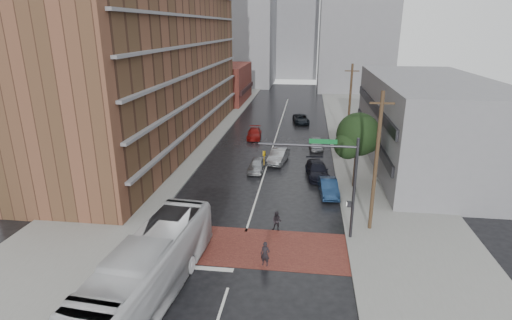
% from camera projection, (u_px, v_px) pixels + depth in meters
% --- Properties ---
extents(ground, '(160.00, 160.00, 0.00)m').
position_uv_depth(ground, '(240.00, 250.00, 26.11)').
color(ground, black).
rests_on(ground, ground).
extents(crosswalk, '(14.00, 5.00, 0.02)m').
position_uv_depth(crosswalk, '(241.00, 246.00, 26.58)').
color(crosswalk, brown).
rests_on(crosswalk, ground).
extents(sidewalk_west, '(9.00, 90.00, 0.15)m').
position_uv_depth(sidewalk_west, '(184.00, 141.00, 51.01)').
color(sidewalk_west, gray).
rests_on(sidewalk_west, ground).
extents(sidewalk_east, '(9.00, 90.00, 0.15)m').
position_uv_depth(sidewalk_east, '(368.00, 147.00, 48.18)').
color(sidewalk_east, gray).
rests_on(sidewalk_east, ground).
extents(apartment_block, '(10.00, 44.00, 28.00)m').
position_uv_depth(apartment_block, '(154.00, 26.00, 45.96)').
color(apartment_block, brown).
rests_on(apartment_block, ground).
extents(storefront_west, '(8.00, 16.00, 7.00)m').
position_uv_depth(storefront_west, '(225.00, 83.00, 77.25)').
color(storefront_west, maroon).
rests_on(storefront_west, ground).
extents(building_east, '(11.00, 26.00, 9.00)m').
position_uv_depth(building_east, '(428.00, 122.00, 41.46)').
color(building_east, gray).
rests_on(building_east, ground).
extents(distant_tower_west, '(18.00, 16.00, 32.00)m').
position_uv_depth(distant_tower_west, '(236.00, 18.00, 96.10)').
color(distant_tower_west, gray).
rests_on(distant_tower_west, ground).
extents(distant_tower_east, '(16.00, 14.00, 36.00)m').
position_uv_depth(distant_tower_east, '(358.00, 7.00, 86.37)').
color(distant_tower_east, gray).
rests_on(distant_tower_east, ground).
extents(distant_tower_center, '(12.00, 10.00, 24.00)m').
position_uv_depth(distant_tower_center, '(296.00, 34.00, 111.63)').
color(distant_tower_center, gray).
rests_on(distant_tower_center, ground).
extents(street_tree, '(4.20, 4.10, 6.90)m').
position_uv_depth(street_tree, '(358.00, 137.00, 34.88)').
color(street_tree, '#332319').
rests_on(street_tree, ground).
extents(signal_mast, '(6.50, 0.30, 7.20)m').
position_uv_depth(signal_mast, '(333.00, 174.00, 26.24)').
color(signal_mast, '#2D2D33').
rests_on(signal_mast, ground).
extents(utility_pole_near, '(1.60, 0.26, 10.00)m').
position_uv_depth(utility_pole_near, '(376.00, 162.00, 27.16)').
color(utility_pole_near, '#473321').
rests_on(utility_pole_near, ground).
extents(utility_pole_far, '(1.60, 0.26, 10.00)m').
position_uv_depth(utility_pole_far, '(349.00, 107.00, 45.97)').
color(utility_pole_far, '#473321').
rests_on(utility_pole_far, ground).
extents(transit_bus, '(3.84, 12.45, 3.42)m').
position_uv_depth(transit_bus, '(150.00, 268.00, 21.25)').
color(transit_bus, silver).
rests_on(transit_bus, ground).
extents(pedestrian_a, '(0.65, 0.50, 1.58)m').
position_uv_depth(pedestrian_a, '(265.00, 254.00, 24.23)').
color(pedestrian_a, black).
rests_on(pedestrian_a, ground).
extents(pedestrian_b, '(0.79, 0.66, 1.47)m').
position_uv_depth(pedestrian_b, '(277.00, 221.00, 28.43)').
color(pedestrian_b, black).
rests_on(pedestrian_b, ground).
extents(car_travel_a, '(1.65, 3.83, 1.29)m').
position_uv_depth(car_travel_a, '(257.00, 165.00, 40.25)').
color(car_travel_a, '#969A9D').
rests_on(car_travel_a, ground).
extents(car_travel_b, '(2.30, 4.68, 1.48)m').
position_uv_depth(car_travel_b, '(278.00, 156.00, 42.82)').
color(car_travel_b, '#989A9F').
rests_on(car_travel_b, ground).
extents(car_travel_c, '(2.05, 4.46, 1.26)m').
position_uv_depth(car_travel_c, '(254.00, 133.00, 52.25)').
color(car_travel_c, maroon).
rests_on(car_travel_c, ground).
extents(suv_travel, '(2.84, 4.97, 1.30)m').
position_uv_depth(suv_travel, '(301.00, 119.00, 60.35)').
color(suv_travel, black).
rests_on(suv_travel, ground).
extents(car_parked_near, '(1.79, 4.26, 1.37)m').
position_uv_depth(car_parked_near, '(329.00, 187.00, 34.55)').
color(car_parked_near, '#152B4B').
rests_on(car_parked_near, ground).
extents(car_parked_mid, '(2.56, 5.07, 1.41)m').
position_uv_depth(car_parked_mid, '(317.00, 170.00, 38.68)').
color(car_parked_mid, black).
rests_on(car_parked_mid, ground).
extents(car_parked_far, '(1.80, 4.03, 1.35)m').
position_uv_depth(car_parked_far, '(316.00, 143.00, 47.60)').
color(car_parked_far, '#B3B5BC').
rests_on(car_parked_far, ground).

